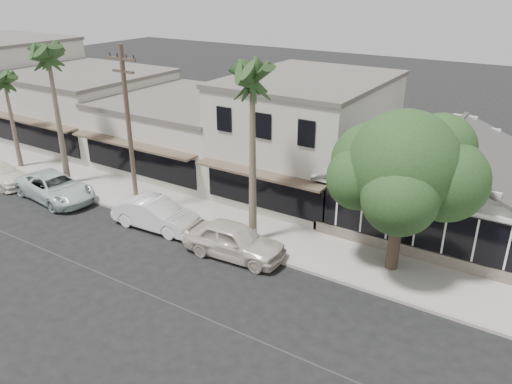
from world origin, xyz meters
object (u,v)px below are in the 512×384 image
Objects in this scene: car_0 at (234,240)px; car_2 at (55,187)px; shade_tree at (403,168)px; utility_pole at (129,129)px; car_1 at (156,214)px.

car_2 is (-12.39, -0.26, -0.07)m from car_0.
shade_tree is (18.88, 3.18, 3.99)m from car_2.
car_1 is at bearing -17.37° from utility_pole.
car_0 is at bearing -155.81° from shade_tree.
car_0 is 0.89× the size of car_2.
car_1 is 12.45m from shade_tree.
car_1 is at bearing 83.58° from car_0.
utility_pole is at bearing -171.10° from shade_tree.
shade_tree is at bearing -73.74° from car_2.
utility_pole is 1.91× the size of car_1.
car_1 is (-5.00, 0.19, -0.05)m from car_0.
utility_pole is 4.51m from car_1.
utility_pole is 8.06m from car_0.
car_1 is (1.97, -0.62, -4.01)m from utility_pole.
utility_pole is 1.67× the size of car_2.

